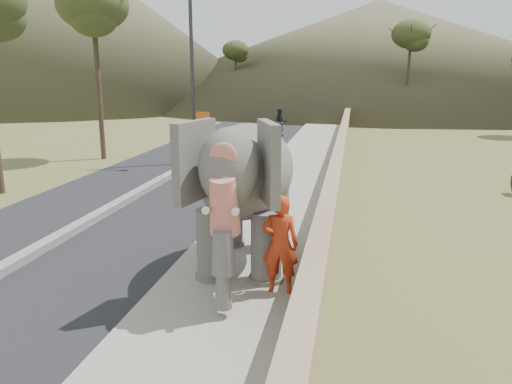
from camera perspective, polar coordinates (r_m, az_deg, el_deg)
ground at (r=9.21m, az=-4.06°, el=-13.65°), size 160.00×160.00×0.00m
road at (r=19.73m, az=-10.56°, el=1.20°), size 7.00×120.00×0.03m
median at (r=19.71m, az=-10.57°, el=1.47°), size 0.35×120.00×0.22m
walkway at (r=18.49m, az=4.01°, el=0.75°), size 3.00×120.00×0.15m
parapet at (r=18.27m, az=9.17°, el=1.97°), size 0.30×120.00×1.10m
lamppost at (r=22.93m, az=-6.60°, el=15.30°), size 1.76×0.36×8.00m
signboard at (r=22.82m, az=-6.07°, el=7.19°), size 0.60×0.08×2.40m
hill_left at (r=74.93m, az=-22.55°, el=17.99°), size 60.00×60.00×22.00m
hill_far at (r=77.98m, az=13.66°, el=15.47°), size 80.00×80.00×14.00m
elephant_and_man at (r=10.59m, az=-1.07°, el=0.06°), size 2.52×4.50×3.18m
motorcyclist at (r=30.83m, az=1.98°, el=7.35°), size 1.82×1.91×1.98m
trees at (r=36.60m, az=17.95°, el=12.59°), size 47.66×42.48×8.63m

